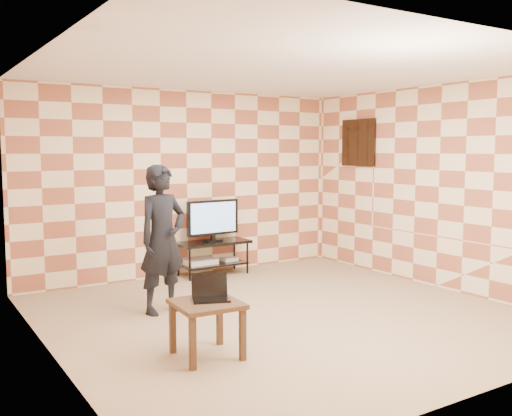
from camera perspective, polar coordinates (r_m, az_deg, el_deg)
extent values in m
plane|color=#9D8B6D|center=(6.51, 2.86, -10.59)|extent=(5.00, 5.00, 0.00)
cube|color=#FCEABE|center=(8.43, -6.90, 2.46)|extent=(5.00, 0.02, 2.70)
cube|color=#FCEABE|center=(4.46, 21.71, -0.86)|extent=(5.00, 0.02, 2.70)
cube|color=#FCEABE|center=(5.24, -20.03, 0.14)|extent=(0.02, 5.00, 2.70)
cube|color=#FCEABE|center=(7.96, 17.82, 2.03)|extent=(0.02, 5.00, 2.70)
cube|color=white|center=(6.30, 2.99, 13.68)|extent=(5.00, 5.00, 0.02)
cube|color=black|center=(9.00, 10.20, 6.45)|extent=(0.04, 0.72, 0.72)
cube|color=black|center=(9.00, 10.20, 6.45)|extent=(0.04, 0.03, 0.68)
cube|color=black|center=(9.00, 10.20, 6.45)|extent=(0.04, 0.68, 0.03)
cube|color=black|center=(8.43, -4.32, -3.46)|extent=(1.08, 0.49, 0.04)
cube|color=black|center=(8.49, -4.30, -5.60)|extent=(0.97, 0.43, 0.03)
cylinder|color=black|center=(8.09, -6.65, -5.53)|extent=(0.03, 0.03, 0.50)
cylinder|color=black|center=(8.44, -7.79, -5.08)|extent=(0.03, 0.03, 0.50)
cylinder|color=black|center=(8.53, -0.87, -4.90)|extent=(0.03, 0.03, 0.50)
cylinder|color=black|center=(8.86, -2.18, -4.50)|extent=(0.03, 0.03, 0.50)
cube|color=black|center=(8.42, -4.32, -3.24)|extent=(0.25, 0.17, 0.03)
cube|color=black|center=(8.42, -4.32, -2.91)|extent=(0.06, 0.05, 0.07)
cube|color=black|center=(8.38, -4.34, -0.94)|extent=(0.84, 0.09, 0.51)
cube|color=#7298D4|center=(8.35, -4.25, -0.96)|extent=(0.75, 0.04, 0.44)
cube|color=silver|center=(8.42, -5.64, -5.35)|extent=(0.47, 0.35, 0.08)
cube|color=silver|center=(8.63, -2.70, -5.13)|extent=(0.24, 0.18, 0.05)
cube|color=#3A2111|center=(5.13, -4.95, -9.53)|extent=(0.59, 0.59, 0.04)
cube|color=#3A2111|center=(4.91, -6.36, -13.31)|extent=(0.05, 0.05, 0.46)
cube|color=#3A2111|center=(5.33, -8.34, -11.80)|extent=(0.05, 0.05, 0.46)
cube|color=#3A2111|center=(5.10, -1.35, -12.55)|extent=(0.05, 0.05, 0.46)
cube|color=#3A2111|center=(5.50, -3.66, -11.17)|extent=(0.05, 0.05, 0.46)
cube|color=black|center=(5.17, -4.52, -9.10)|extent=(0.39, 0.33, 0.02)
cube|color=black|center=(5.25, -4.68, -7.67)|extent=(0.32, 0.17, 0.21)
imported|color=black|center=(6.50, -9.33, -3.10)|extent=(0.69, 0.54, 1.68)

